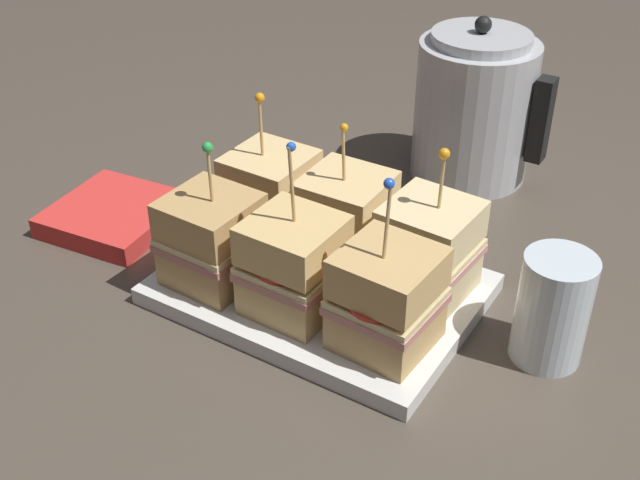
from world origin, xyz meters
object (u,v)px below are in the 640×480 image
at_px(sandwich_front_right, 387,299).
at_px(kettle_steel, 474,108).
at_px(sandwich_back_left, 270,195).
at_px(sandwich_front_center, 296,267).
at_px(napkin_stack, 115,215).
at_px(sandwich_back_right, 428,249).
at_px(sandwich_back_center, 347,220).
at_px(serving_platter, 320,289).
at_px(sandwich_front_left, 212,239).
at_px(drinking_glass, 553,309).

height_order(sandwich_front_right, kettle_steel, kettle_steel).
distance_m(sandwich_front_right, sandwich_back_left, 0.21).
relative_size(sandwich_front_center, napkin_stack, 1.21).
bearing_deg(sandwich_back_left, sandwich_back_right, -1.14).
bearing_deg(kettle_steel, sandwich_back_center, -94.80).
bearing_deg(serving_platter, sandwich_back_left, 152.40).
relative_size(sandwich_front_center, sandwich_back_center, 1.12).
height_order(sandwich_front_right, sandwich_back_right, sandwich_front_right).
height_order(sandwich_front_left, sandwich_back_center, sandwich_back_center).
distance_m(serving_platter, kettle_steel, 0.33).
bearing_deg(napkin_stack, sandwich_front_center, -7.83).
relative_size(sandwich_front_center, sandwich_front_right, 1.03).
height_order(sandwich_front_right, sandwich_back_left, sandwich_front_right).
bearing_deg(sandwich_back_right, sandwich_back_left, 178.86).
distance_m(serving_platter, napkin_stack, 0.27).
bearing_deg(sandwich_front_right, serving_platter, 154.80).
bearing_deg(sandwich_front_center, kettle_steel, 86.69).
height_order(serving_platter, napkin_stack, napkin_stack).
distance_m(sandwich_back_right, drinking_glass, 0.13).
distance_m(sandwich_front_left, drinking_glass, 0.33).
bearing_deg(sandwich_front_center, sandwich_front_left, -178.15).
relative_size(sandwich_front_left, sandwich_back_right, 0.98).
bearing_deg(kettle_steel, sandwich_front_center, -93.31).
height_order(sandwich_front_left, kettle_steel, kettle_steel).
bearing_deg(sandwich_back_center, serving_platter, -91.40).
distance_m(sandwich_back_center, napkin_stack, 0.29).
height_order(sandwich_front_left, napkin_stack, sandwich_front_left).
relative_size(sandwich_back_center, sandwich_back_right, 1.00).
relative_size(sandwich_back_right, kettle_steel, 0.77).
relative_size(sandwich_front_right, kettle_steel, 0.84).
bearing_deg(drinking_glass, sandwich_back_right, 175.37).
xyz_separation_m(sandwich_front_right, napkin_stack, (-0.37, 0.04, -0.05)).
relative_size(serving_platter, sandwich_front_left, 1.99).
xyz_separation_m(sandwich_back_right, napkin_stack, (-0.37, -0.05, -0.05)).
xyz_separation_m(drinking_glass, napkin_stack, (-0.49, -0.04, -0.04)).
xyz_separation_m(kettle_steel, napkin_stack, (-0.30, -0.33, -0.08)).
distance_m(drinking_glass, napkin_stack, 0.50).
relative_size(serving_platter, sandwich_front_right, 1.79).
bearing_deg(drinking_glass, napkin_stack, -175.06).
bearing_deg(sandwich_front_left, serving_platter, 27.81).
relative_size(sandwich_front_center, sandwich_back_right, 1.12).
distance_m(sandwich_front_right, sandwich_back_right, 0.09).
height_order(kettle_steel, napkin_stack, kettle_steel).
relative_size(serving_platter, sandwich_back_left, 1.86).
relative_size(drinking_glass, napkin_stack, 0.74).
bearing_deg(napkin_stack, sandwich_front_right, -5.74).
bearing_deg(kettle_steel, sandwich_back_right, -75.56).
distance_m(serving_platter, sandwich_back_left, 0.12).
xyz_separation_m(sandwich_back_center, napkin_stack, (-0.27, -0.06, -0.05)).
bearing_deg(sandwich_back_left, sandwich_back_center, 0.53).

